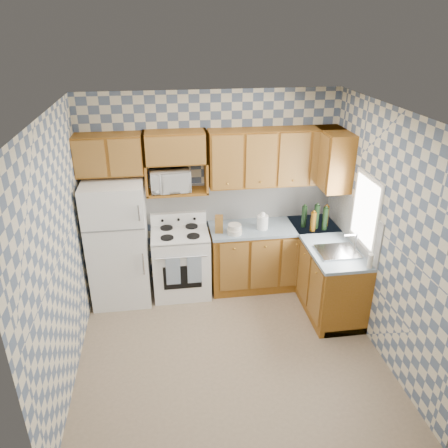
{
  "coord_description": "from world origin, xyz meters",
  "views": [
    {
      "loc": [
        -0.63,
        -3.95,
        3.48
      ],
      "look_at": [
        0.05,
        0.75,
        1.25
      ],
      "focal_mm": 35.0,
      "sensor_mm": 36.0,
      "label": 1
    }
  ],
  "objects_px": {
    "microwave": "(170,180)",
    "electric_kettle": "(263,222)",
    "refrigerator": "(118,242)",
    "stove_body": "(181,263)"
  },
  "relations": [
    {
      "from": "stove_body",
      "to": "electric_kettle",
      "type": "bearing_deg",
      "value": -2.33
    },
    {
      "from": "refrigerator",
      "to": "microwave",
      "type": "relative_size",
      "value": 3.28
    },
    {
      "from": "refrigerator",
      "to": "stove_body",
      "type": "distance_m",
      "value": 0.89
    },
    {
      "from": "stove_body",
      "to": "microwave",
      "type": "distance_m",
      "value": 1.16
    },
    {
      "from": "microwave",
      "to": "electric_kettle",
      "type": "relative_size",
      "value": 2.7
    },
    {
      "from": "refrigerator",
      "to": "microwave",
      "type": "distance_m",
      "value": 1.06
    },
    {
      "from": "stove_body",
      "to": "microwave",
      "type": "xyz_separation_m",
      "value": [
        -0.09,
        0.18,
        1.14
      ]
    },
    {
      "from": "stove_body",
      "to": "microwave",
      "type": "bearing_deg",
      "value": 115.83
    },
    {
      "from": "refrigerator",
      "to": "microwave",
      "type": "bearing_deg",
      "value": 16.17
    },
    {
      "from": "microwave",
      "to": "electric_kettle",
      "type": "bearing_deg",
      "value": -15.09
    }
  ]
}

